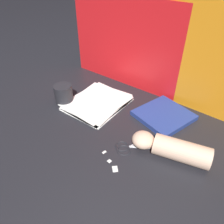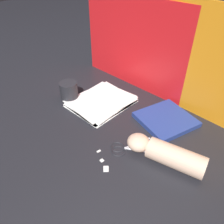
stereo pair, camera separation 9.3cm
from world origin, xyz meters
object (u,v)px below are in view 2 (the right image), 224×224
at_px(hand_forearm, 166,153).
at_px(mug, 69,91).
at_px(scissors, 124,148).
at_px(paper_stack, 101,101).
at_px(book_closed, 166,119).

relative_size(hand_forearm, mug, 3.13).
height_order(scissors, hand_forearm, hand_forearm).
distance_m(paper_stack, book_closed, 0.33).
bearing_deg(hand_forearm, paper_stack, 167.97).
bearing_deg(scissors, paper_stack, 152.61).
distance_m(scissors, hand_forearm, 0.16).
xyz_separation_m(book_closed, mug, (-0.45, -0.19, 0.04)).
bearing_deg(book_closed, mug, -157.00).
xyz_separation_m(paper_stack, book_closed, (0.31, 0.10, 0.00)).
height_order(book_closed, mug, mug).
height_order(book_closed, scissors, book_closed).
bearing_deg(scissors, mug, 171.72).
relative_size(paper_stack, mug, 3.29).
xyz_separation_m(scissors, hand_forearm, (0.15, 0.06, 0.04)).
height_order(paper_stack, mug, mug).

